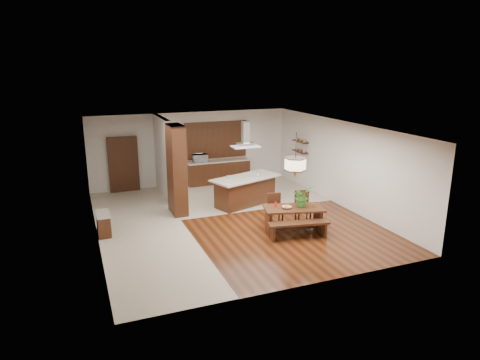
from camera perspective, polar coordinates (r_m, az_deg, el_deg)
name	(u,v)px	position (r m, az deg, el deg)	size (l,w,h in m)	color
room_shell	(231,155)	(12.92, -1.24, 3.35)	(9.00, 9.04, 2.92)	#37180A
tile_hallway	(143,231)	(12.86, -12.83, -6.68)	(2.50, 9.00, 0.01)	beige
tile_kitchen	(239,193)	(16.13, -0.13, -1.79)	(5.50, 4.00, 0.01)	beige
soffit_band	(231,128)	(12.78, -1.26, 6.96)	(8.00, 9.00, 0.02)	#432510
partition_pier	(177,170)	(13.79, -8.44, 1.33)	(0.45, 1.00, 2.90)	black
partition_stub	(163,157)	(15.79, -10.21, 3.02)	(0.18, 2.40, 2.90)	silver
hallway_console	(104,224)	(12.85, -17.74, -5.58)	(0.37, 0.88, 0.63)	black
hallway_doorway	(124,164)	(16.75, -15.27, 2.01)	(1.10, 0.20, 2.10)	black
rear_counter	(218,172)	(17.46, -2.94, 1.12)	(2.60, 0.62, 0.95)	black
kitchen_window	(216,140)	(17.44, -3.27, 5.38)	(2.60, 0.08, 1.50)	#99572E
shelf_lower	(300,152)	(16.98, 8.02, 3.78)	(0.26, 0.90, 0.04)	black
shelf_upper	(300,141)	(16.91, 8.07, 5.11)	(0.26, 0.90, 0.04)	black
dining_table	(294,213)	(12.55, 7.16, -4.45)	(1.86, 1.25, 0.71)	black
dining_bench	(299,230)	(12.09, 7.82, -6.66)	(1.71, 0.37, 0.48)	black
dining_chair_left	(276,210)	(12.95, 4.76, -3.97)	(0.42, 0.42, 0.95)	black
dining_chair_right	(303,208)	(13.13, 8.41, -3.68)	(0.44, 0.44, 1.00)	black
pendant_lantern	(296,155)	(12.08, 7.42, 3.28)	(0.64, 0.64, 1.31)	beige
foliage_plant	(302,197)	(12.51, 8.23, -2.20)	(0.54, 0.46, 0.60)	#317326
fruit_bowl	(287,207)	(12.35, 6.25, -3.66)	(0.26, 0.26, 0.06)	#BEB6A6
napkin_cone	(276,203)	(12.43, 4.79, -3.14)	(0.13, 0.13, 0.21)	#A31B0B
gold_ornament	(314,205)	(12.56, 9.85, -3.36)	(0.08, 0.08, 0.11)	gold
kitchen_island	(245,190)	(14.70, 0.71, -1.41)	(2.63, 1.78, 1.00)	black
range_hood	(245,134)	(14.27, 0.73, 6.13)	(0.90, 0.55, 0.87)	silver
island_cup	(257,175)	(14.62, 2.30, 0.66)	(0.12, 0.12, 0.10)	white
microwave	(200,158)	(17.07, -5.35, 2.92)	(0.57, 0.38, 0.31)	silver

